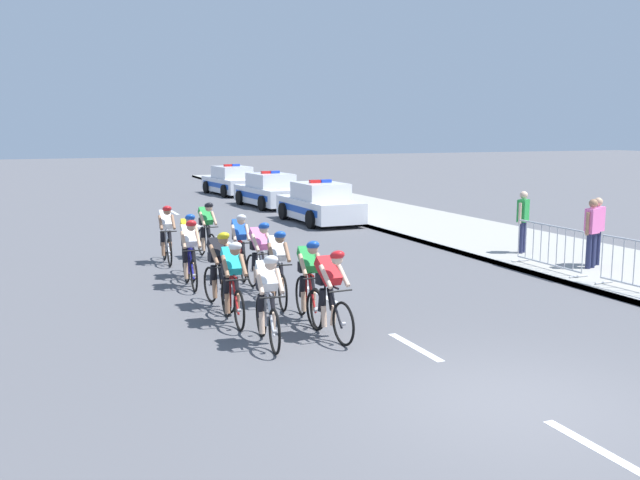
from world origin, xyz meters
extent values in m
plane|color=#56565B|center=(0.00, 0.00, 0.00)|extent=(160.00, 160.00, 0.00)
cube|color=#A3A099|center=(7.71, 14.00, 0.06)|extent=(4.60, 60.00, 0.12)
cube|color=#9E9E99|center=(5.49, 14.00, 0.07)|extent=(0.16, 60.00, 0.13)
cube|color=white|center=(0.00, -1.47, 0.00)|extent=(0.14, 1.60, 0.01)
cube|color=white|center=(0.00, 2.53, 0.00)|extent=(0.14, 1.60, 0.01)
cube|color=white|center=(0.00, 6.53, 0.00)|extent=(0.14, 1.60, 0.01)
cube|color=white|center=(0.00, 10.53, 0.00)|extent=(0.14, 1.60, 0.01)
cube|color=white|center=(0.00, 14.53, 0.00)|extent=(0.14, 1.60, 0.01)
cube|color=white|center=(0.00, 18.53, 0.00)|extent=(0.14, 1.60, 0.01)
cube|color=white|center=(0.00, 22.53, 0.00)|extent=(0.14, 1.60, 0.01)
torus|color=black|center=(-2.20, 3.02, 0.36)|extent=(0.12, 0.72, 0.72)
cylinder|color=#99999E|center=(-2.20, 3.02, 0.36)|extent=(0.07, 0.07, 0.06)
torus|color=black|center=(-2.10, 4.02, 0.36)|extent=(0.12, 0.72, 0.72)
cylinder|color=#99999E|center=(-2.10, 4.02, 0.36)|extent=(0.07, 0.07, 0.06)
cylinder|color=silver|center=(-2.16, 3.47, 0.90)|extent=(0.09, 0.55, 0.04)
cylinder|color=silver|center=(-2.17, 3.30, 0.58)|extent=(0.09, 0.48, 0.63)
cylinder|color=silver|center=(-2.14, 3.67, 0.60)|extent=(0.04, 0.04, 0.65)
cylinder|color=black|center=(-2.19, 3.12, 0.88)|extent=(0.42, 0.07, 0.03)
cube|color=black|center=(-2.14, 3.67, 0.94)|extent=(0.12, 0.23, 0.05)
cube|color=white|center=(-2.15, 3.54, 1.14)|extent=(0.33, 0.57, 0.45)
cube|color=black|center=(-2.14, 3.66, 0.98)|extent=(0.30, 0.23, 0.18)
cylinder|color=black|center=(-2.05, 3.60, 0.64)|extent=(0.13, 0.23, 0.40)
cylinder|color=beige|center=(-2.06, 3.52, 0.37)|extent=(0.10, 0.16, 0.36)
cylinder|color=black|center=(-2.23, 3.62, 0.64)|extent=(0.13, 0.18, 0.40)
cylinder|color=beige|center=(-2.24, 3.54, 0.37)|extent=(0.10, 0.13, 0.36)
cylinder|color=beige|center=(-2.01, 3.31, 1.09)|extent=(0.12, 0.41, 0.35)
cylinder|color=beige|center=(-2.33, 3.35, 1.09)|extent=(0.12, 0.41, 0.35)
sphere|color=beige|center=(-2.18, 3.25, 1.38)|extent=(0.19, 0.19, 0.19)
ellipsoid|color=white|center=(-2.18, 3.24, 1.45)|extent=(0.26, 0.34, 0.24)
torus|color=black|center=(-1.03, 3.03, 0.36)|extent=(0.10, 0.73, 0.72)
cylinder|color=#99999E|center=(-1.03, 3.03, 0.36)|extent=(0.06, 0.06, 0.06)
torus|color=black|center=(-1.11, 4.03, 0.36)|extent=(0.10, 0.73, 0.72)
cylinder|color=#99999E|center=(-1.11, 4.03, 0.36)|extent=(0.06, 0.06, 0.06)
cylinder|color=black|center=(-1.07, 3.48, 0.90)|extent=(0.08, 0.55, 0.04)
cylinder|color=black|center=(-1.06, 3.30, 0.58)|extent=(0.08, 0.48, 0.63)
cylinder|color=black|center=(-1.08, 3.68, 0.60)|extent=(0.04, 0.04, 0.65)
cylinder|color=black|center=(-1.04, 3.13, 0.88)|extent=(0.42, 0.06, 0.03)
cube|color=black|center=(-1.08, 3.68, 0.94)|extent=(0.12, 0.23, 0.05)
cube|color=red|center=(-1.07, 3.55, 1.14)|extent=(0.32, 0.57, 0.45)
cube|color=black|center=(-1.08, 3.67, 0.98)|extent=(0.29, 0.22, 0.18)
cylinder|color=black|center=(-0.99, 3.62, 0.64)|extent=(0.13, 0.23, 0.40)
cylinder|color=beige|center=(-0.98, 3.54, 0.37)|extent=(0.10, 0.16, 0.36)
cylinder|color=black|center=(-1.17, 3.61, 0.64)|extent=(0.12, 0.18, 0.40)
cylinder|color=beige|center=(-1.16, 3.53, 0.37)|extent=(0.10, 0.13, 0.36)
cylinder|color=beige|center=(-0.90, 3.35, 1.09)|extent=(0.11, 0.41, 0.35)
cylinder|color=beige|center=(-1.22, 3.33, 1.09)|extent=(0.11, 0.41, 0.35)
sphere|color=beige|center=(-1.05, 3.25, 1.38)|extent=(0.19, 0.19, 0.19)
ellipsoid|color=red|center=(-1.05, 3.24, 1.45)|extent=(0.25, 0.33, 0.24)
torus|color=black|center=(-2.35, 4.49, 0.36)|extent=(0.07, 0.73, 0.72)
cylinder|color=#99999E|center=(-2.35, 4.49, 0.36)|extent=(0.06, 0.06, 0.06)
torus|color=black|center=(-2.31, 5.49, 0.36)|extent=(0.07, 0.73, 0.72)
cylinder|color=#99999E|center=(-2.31, 5.49, 0.36)|extent=(0.06, 0.06, 0.06)
cylinder|color=#B21919|center=(-2.33, 4.94, 0.90)|extent=(0.06, 0.55, 0.04)
cylinder|color=#B21919|center=(-2.34, 4.77, 0.58)|extent=(0.06, 0.48, 0.63)
cylinder|color=#B21919|center=(-2.32, 5.14, 0.60)|extent=(0.04, 0.04, 0.65)
cylinder|color=black|center=(-2.34, 4.59, 0.88)|extent=(0.42, 0.04, 0.03)
cube|color=black|center=(-2.32, 5.14, 0.94)|extent=(0.11, 0.22, 0.05)
cube|color=#19B2B7|center=(-2.33, 5.02, 1.14)|extent=(0.30, 0.55, 0.47)
cube|color=black|center=(-2.32, 5.13, 0.98)|extent=(0.29, 0.21, 0.18)
cylinder|color=black|center=(-2.23, 5.08, 0.64)|extent=(0.12, 0.23, 0.40)
cylinder|color=#9E7051|center=(-2.24, 5.00, 0.37)|extent=(0.10, 0.16, 0.36)
cylinder|color=black|center=(-2.41, 5.09, 0.64)|extent=(0.12, 0.17, 0.40)
cylinder|color=#9E7051|center=(-2.42, 5.01, 0.37)|extent=(0.09, 0.13, 0.36)
cylinder|color=#9E7051|center=(-2.17, 4.80, 1.09)|extent=(0.09, 0.40, 0.35)
cylinder|color=#9E7051|center=(-2.49, 4.81, 1.09)|extent=(0.09, 0.40, 0.35)
sphere|color=#9E7051|center=(-2.34, 4.72, 1.38)|extent=(0.19, 0.19, 0.19)
ellipsoid|color=white|center=(-2.34, 4.71, 1.45)|extent=(0.24, 0.32, 0.24)
torus|color=black|center=(-1.07, 4.11, 0.36)|extent=(0.11, 0.72, 0.72)
cylinder|color=#99999E|center=(-1.07, 4.11, 0.36)|extent=(0.07, 0.07, 0.06)
torus|color=black|center=(-0.97, 5.10, 0.36)|extent=(0.11, 0.72, 0.72)
cylinder|color=#99999E|center=(-0.97, 5.10, 0.36)|extent=(0.07, 0.07, 0.06)
cylinder|color=#B21919|center=(-1.02, 4.56, 0.90)|extent=(0.09, 0.55, 0.04)
cylinder|color=#B21919|center=(-1.04, 4.38, 0.58)|extent=(0.08, 0.48, 0.63)
cylinder|color=#B21919|center=(-1.01, 4.76, 0.60)|extent=(0.04, 0.04, 0.65)
cylinder|color=black|center=(-1.06, 4.21, 0.88)|extent=(0.42, 0.07, 0.03)
cube|color=black|center=(-1.01, 4.76, 0.94)|extent=(0.12, 0.23, 0.05)
cube|color=green|center=(-1.02, 4.63, 1.14)|extent=(0.33, 0.58, 0.44)
cube|color=black|center=(-1.01, 4.75, 0.98)|extent=(0.30, 0.23, 0.18)
cylinder|color=black|center=(-0.92, 4.69, 0.64)|extent=(0.13, 0.23, 0.40)
cylinder|color=tan|center=(-0.93, 4.61, 0.37)|extent=(0.10, 0.16, 0.36)
cylinder|color=black|center=(-1.10, 4.70, 0.64)|extent=(0.13, 0.18, 0.40)
cylinder|color=tan|center=(-1.11, 4.62, 0.37)|extent=(0.10, 0.13, 0.36)
cylinder|color=tan|center=(-0.88, 4.40, 1.09)|extent=(0.11, 0.41, 0.35)
cylinder|color=tan|center=(-1.20, 4.43, 1.09)|extent=(0.11, 0.41, 0.35)
sphere|color=tan|center=(-1.04, 4.33, 1.38)|extent=(0.19, 0.19, 0.19)
ellipsoid|color=blue|center=(-1.05, 4.32, 1.45)|extent=(0.26, 0.33, 0.24)
torus|color=black|center=(-2.20, 5.73, 0.36)|extent=(0.12, 0.72, 0.72)
cylinder|color=#99999E|center=(-2.20, 5.73, 0.36)|extent=(0.07, 0.07, 0.06)
torus|color=black|center=(-2.31, 6.73, 0.36)|extent=(0.12, 0.72, 0.72)
cylinder|color=#99999E|center=(-2.31, 6.73, 0.36)|extent=(0.07, 0.07, 0.06)
cylinder|color=black|center=(-2.25, 6.18, 0.90)|extent=(0.10, 0.55, 0.04)
cylinder|color=black|center=(-2.23, 6.01, 0.58)|extent=(0.09, 0.48, 0.63)
cylinder|color=black|center=(-2.27, 6.38, 0.60)|extent=(0.04, 0.04, 0.65)
cylinder|color=black|center=(-2.21, 5.83, 0.88)|extent=(0.42, 0.07, 0.03)
cube|color=black|center=(-2.27, 6.38, 0.94)|extent=(0.12, 0.23, 0.05)
cube|color=black|center=(-2.26, 6.25, 1.14)|extent=(0.34, 0.58, 0.44)
cube|color=black|center=(-2.27, 6.37, 0.98)|extent=(0.30, 0.23, 0.18)
cylinder|color=black|center=(-2.17, 6.33, 0.64)|extent=(0.13, 0.23, 0.40)
cylinder|color=#9E7051|center=(-2.17, 6.25, 0.37)|extent=(0.11, 0.16, 0.36)
cylinder|color=black|center=(-2.35, 6.31, 0.64)|extent=(0.13, 0.18, 0.40)
cylinder|color=#9E7051|center=(-2.35, 6.23, 0.37)|extent=(0.10, 0.13, 0.36)
cylinder|color=#9E7051|center=(-2.07, 6.06, 1.09)|extent=(0.12, 0.41, 0.35)
cylinder|color=#9E7051|center=(-2.39, 6.02, 1.09)|extent=(0.12, 0.41, 0.35)
sphere|color=#9E7051|center=(-2.22, 5.96, 1.38)|extent=(0.19, 0.19, 0.19)
ellipsoid|color=yellow|center=(-2.22, 5.95, 1.45)|extent=(0.26, 0.34, 0.24)
torus|color=black|center=(-1.21, 5.48, 0.36)|extent=(0.13, 0.72, 0.72)
cylinder|color=#99999E|center=(-1.21, 5.48, 0.36)|extent=(0.07, 0.07, 0.06)
torus|color=black|center=(-1.09, 6.47, 0.36)|extent=(0.13, 0.72, 0.72)
cylinder|color=#99999E|center=(-1.09, 6.47, 0.36)|extent=(0.07, 0.07, 0.06)
cylinder|color=silver|center=(-1.15, 5.92, 0.90)|extent=(0.10, 0.55, 0.04)
cylinder|color=silver|center=(-1.17, 5.75, 0.58)|extent=(0.10, 0.48, 0.63)
cylinder|color=silver|center=(-1.13, 6.12, 0.60)|extent=(0.04, 0.04, 0.65)
cylinder|color=black|center=(-1.20, 5.58, 0.88)|extent=(0.42, 0.08, 0.03)
cube|color=black|center=(-1.13, 6.12, 0.94)|extent=(0.13, 0.23, 0.05)
cube|color=white|center=(-1.14, 6.00, 1.14)|extent=(0.34, 0.57, 0.47)
cube|color=black|center=(-1.13, 6.11, 0.98)|extent=(0.30, 0.23, 0.18)
cylinder|color=black|center=(-1.05, 6.05, 0.64)|extent=(0.14, 0.23, 0.40)
cylinder|color=#9E7051|center=(-1.06, 5.97, 0.37)|extent=(0.11, 0.16, 0.36)
cylinder|color=black|center=(-1.23, 6.07, 0.64)|extent=(0.13, 0.18, 0.40)
cylinder|color=#9E7051|center=(-1.24, 5.99, 0.37)|extent=(0.10, 0.13, 0.36)
cylinder|color=#9E7051|center=(-1.01, 5.77, 1.09)|extent=(0.12, 0.41, 0.35)
cylinder|color=#9E7051|center=(-1.33, 5.80, 1.09)|extent=(0.12, 0.41, 0.35)
sphere|color=#9E7051|center=(-1.18, 5.70, 1.38)|extent=(0.19, 0.19, 0.19)
ellipsoid|color=blue|center=(-1.18, 5.69, 1.45)|extent=(0.27, 0.34, 0.24)
torus|color=black|center=(-2.41, 7.75, 0.36)|extent=(0.08, 0.73, 0.72)
cylinder|color=#99999E|center=(-2.41, 7.75, 0.36)|extent=(0.06, 0.06, 0.06)
torus|color=black|center=(-2.37, 8.74, 0.36)|extent=(0.08, 0.73, 0.72)
cylinder|color=#99999E|center=(-2.37, 8.74, 0.36)|extent=(0.06, 0.06, 0.06)
cylinder|color=#1E1E99|center=(-2.39, 8.20, 0.90)|extent=(0.06, 0.55, 0.04)
cylinder|color=#1E1E99|center=(-2.40, 8.02, 0.58)|extent=(0.06, 0.48, 0.63)
cylinder|color=#1E1E99|center=(-2.39, 8.40, 0.60)|extent=(0.04, 0.04, 0.65)
cylinder|color=black|center=(-2.41, 7.85, 0.88)|extent=(0.42, 0.05, 0.03)
cube|color=black|center=(-2.39, 8.40, 0.94)|extent=(0.11, 0.22, 0.05)
cube|color=white|center=(-2.39, 8.27, 1.14)|extent=(0.30, 0.56, 0.46)
cube|color=black|center=(-2.39, 8.39, 0.98)|extent=(0.29, 0.21, 0.18)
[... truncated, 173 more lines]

